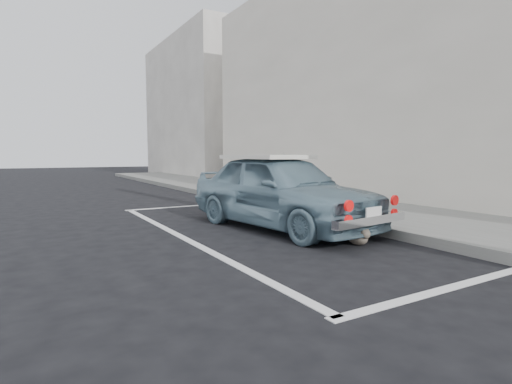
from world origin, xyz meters
TOP-DOWN VIEW (x-y plane):
  - ground at (0.00, 0.00)m, footprint 80.00×80.00m
  - sidewalk at (3.20, 2.00)m, footprint 2.80×40.00m
  - shop_building at (6.33, 4.00)m, footprint 3.50×18.00m
  - building_far at (6.35, 20.00)m, footprint 3.50×10.00m
  - pline_rear at (0.50, -0.50)m, footprint 3.00×0.12m
  - pline_front at (0.50, 6.50)m, footprint 3.00×0.12m
  - pline_side at (-0.90, 3.00)m, footprint 0.12×7.00m
  - retro_coupe at (0.87, 2.95)m, footprint 2.02×4.00m
  - cat at (1.07, 1.28)m, footprint 0.25×0.52m

SIDE VIEW (x-z plane):
  - ground at x=0.00m, z-range 0.00..0.00m
  - pline_rear at x=0.50m, z-range 0.00..0.01m
  - pline_front at x=0.50m, z-range 0.00..0.01m
  - pline_side at x=-0.90m, z-range 0.00..0.01m
  - sidewalk at x=3.20m, z-range 0.00..0.15m
  - cat at x=1.07m, z-range -0.01..0.27m
  - retro_coupe at x=0.87m, z-range 0.01..1.31m
  - shop_building at x=6.33m, z-range -0.01..6.99m
  - building_far at x=6.35m, z-range 0.00..8.00m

